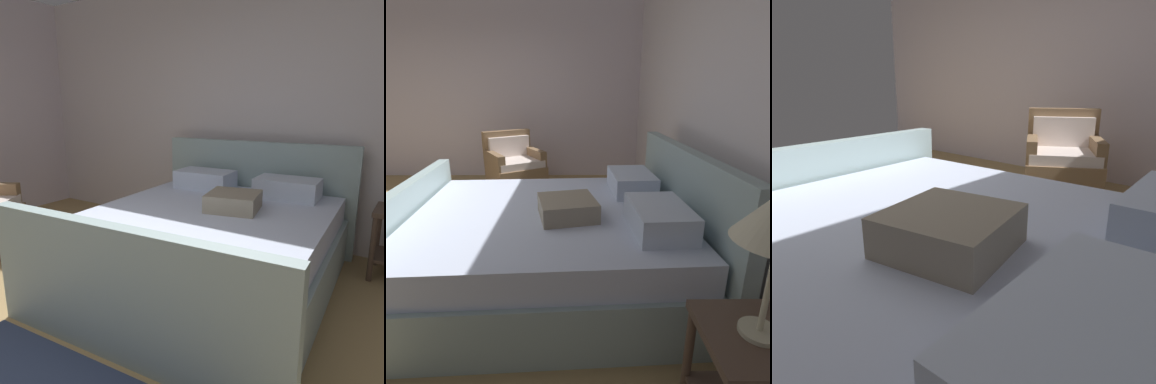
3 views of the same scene
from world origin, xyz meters
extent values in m
cube|color=tan|center=(0.00, 0.00, -0.01)|extent=(5.93, 5.88, 0.02)
cube|color=silver|center=(-3.03, 0.00, 1.41)|extent=(0.12, 6.00, 2.82)
cube|color=#96AFB0|center=(0.35, 1.65, 0.20)|extent=(1.99, 2.18, 0.40)
cube|color=#96AFB0|center=(0.41, 0.57, 0.41)|extent=(1.99, 0.21, 0.82)
cube|color=silver|center=(0.35, 1.65, 0.51)|extent=(1.91, 2.11, 0.22)
cube|color=silver|center=(0.72, 2.43, 0.71)|extent=(0.58, 0.39, 0.18)
cube|color=gray|center=(0.48, 1.82, 0.69)|extent=(0.47, 0.47, 0.14)
cube|color=olive|center=(-1.96, 0.98, 0.21)|extent=(0.99, 0.99, 0.42)
cube|color=silver|center=(-1.96, 0.98, 0.47)|extent=(0.91, 0.91, 0.10)
cube|color=olive|center=(-2.23, 0.82, 0.66)|extent=(0.48, 0.68, 0.48)
cube|color=silver|center=(-2.15, 0.87, 0.64)|extent=(0.41, 0.57, 0.36)
cube|color=olive|center=(-1.80, 0.72, 0.53)|extent=(0.60, 0.42, 0.22)
cube|color=olive|center=(-2.13, 1.25, 0.53)|extent=(0.60, 0.42, 0.22)
cube|color=#333E5C|center=(0.35, -0.02, 0.01)|extent=(1.80, 1.08, 0.01)
camera|label=1|loc=(1.75, -0.78, 1.45)|focal=34.31mm
camera|label=2|loc=(2.72, 1.88, 1.55)|focal=30.34mm
camera|label=3|loc=(1.26, 2.59, 1.17)|focal=33.02mm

